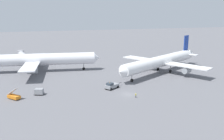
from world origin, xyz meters
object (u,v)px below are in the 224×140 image
(pushback_tug, at_px, (112,86))
(gse_stair_truck_yellow, at_px, (14,96))
(gse_container_dolly_flat, at_px, (39,91))
(airliner_being_pushed, at_px, (161,61))
(ground_crew_wing_walker_right, at_px, (136,95))
(airliner_at_gate_left, at_px, (38,60))
(jet_bridge, at_px, (22,55))

(pushback_tug, height_order, gse_stair_truck_yellow, gse_stair_truck_yellow)
(pushback_tug, distance_m, gse_container_dolly_flat, 25.90)
(airliner_being_pushed, relative_size, ground_crew_wing_walker_right, 31.94)
(airliner_being_pushed, distance_m, gse_container_dolly_flat, 57.80)
(gse_container_dolly_flat, bearing_deg, pushback_tug, -2.04)
(gse_stair_truck_yellow, bearing_deg, airliner_at_gate_left, 76.36)
(airliner_at_gate_left, distance_m, ground_crew_wing_walker_right, 56.73)
(airliner_at_gate_left, relative_size, pushback_tug, 7.15)
(airliner_being_pushed, bearing_deg, jet_bridge, 144.28)
(airliner_being_pushed, relative_size, pushback_tug, 6.55)
(airliner_being_pushed, bearing_deg, gse_container_dolly_flat, -163.76)
(ground_crew_wing_walker_right, bearing_deg, jet_bridge, 116.81)
(gse_stair_truck_yellow, bearing_deg, jet_bridge, 88.84)
(gse_stair_truck_yellow, xyz_separation_m, jet_bridge, (1.27, 62.76, 3.21))
(airliner_being_pushed, relative_size, jet_bridge, 2.89)
(pushback_tug, bearing_deg, airliner_being_pushed, 30.04)
(gse_stair_truck_yellow, relative_size, ground_crew_wing_walker_right, 2.86)
(pushback_tug, distance_m, jet_bridge, 69.86)
(airliner_at_gate_left, height_order, ground_crew_wing_walker_right, airliner_at_gate_left)
(gse_stair_truck_yellow, bearing_deg, airliner_being_pushed, 15.95)
(airliner_at_gate_left, bearing_deg, gse_container_dolly_flat, -91.67)
(airliner_being_pushed, distance_m, jet_bridge, 76.49)
(ground_crew_wing_walker_right, height_order, jet_bridge, jet_bridge)
(gse_stair_truck_yellow, bearing_deg, pushback_tug, 1.80)
(airliner_at_gate_left, distance_m, pushback_tug, 44.18)
(airliner_being_pushed, relative_size, gse_stair_truck_yellow, 11.16)
(gse_container_dolly_flat, bearing_deg, airliner_at_gate_left, 88.33)
(airliner_at_gate_left, xyz_separation_m, pushback_tug, (24.85, -36.23, -4.61))
(gse_container_dolly_flat, distance_m, jet_bridge, 61.22)
(jet_bridge, bearing_deg, airliner_at_gate_left, -73.01)
(gse_container_dolly_flat, bearing_deg, jet_bridge, 96.34)
(pushback_tug, bearing_deg, gse_stair_truck_yellow, -178.20)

